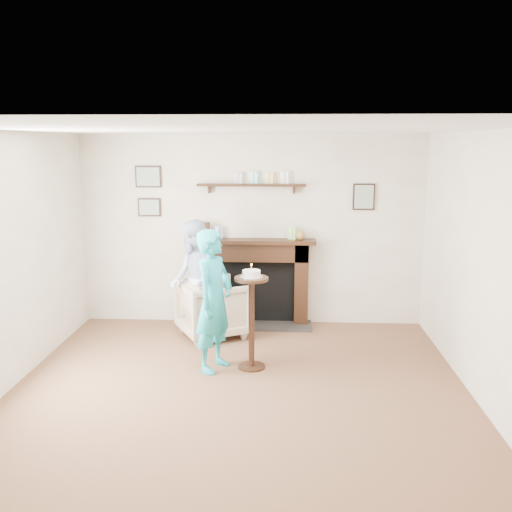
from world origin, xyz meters
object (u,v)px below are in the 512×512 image
Objects in this scene: armchair at (214,335)px; pedestal_table at (251,304)px; man at (196,339)px; woman at (215,368)px.

pedestal_table reaches higher than armchair.
man is (-0.20, -0.16, 0.00)m from armchair.
pedestal_table is (0.39, 0.05, 0.71)m from woman.
armchair is 0.52× the size of woman.
pedestal_table is at bearing -59.89° from woman.
woman is at bearing -0.17° from man.
pedestal_table reaches higher than man.
man is 1.29× the size of pedestal_table.
woman is (0.35, -0.91, 0.00)m from man.
woman is at bearing -172.54° from pedestal_table.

